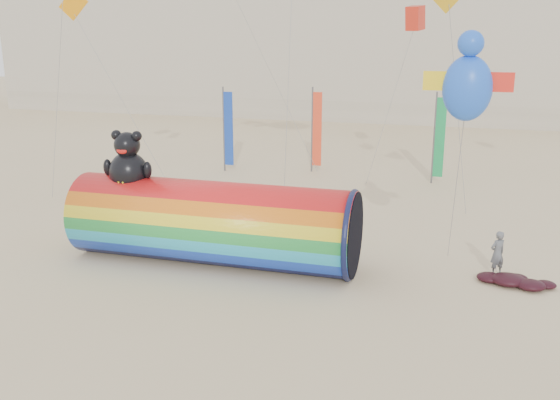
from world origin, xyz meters
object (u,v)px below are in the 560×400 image
(kite_handler, at_px, (497,253))
(fabric_bundle, at_px, (514,281))
(hotel_building, at_px, (285,12))
(windsock_assembly, at_px, (212,221))

(kite_handler, distance_m, fabric_bundle, 1.21)
(hotel_building, bearing_deg, kite_handler, -65.01)
(windsock_assembly, relative_size, fabric_bundle, 4.10)
(windsock_assembly, relative_size, kite_handler, 6.52)
(hotel_building, relative_size, fabric_bundle, 23.06)
(windsock_assembly, distance_m, kite_handler, 10.39)
(windsock_assembly, bearing_deg, fabric_bundle, 4.28)
(hotel_building, height_order, windsock_assembly, hotel_building)
(kite_handler, bearing_deg, windsock_assembly, -29.39)
(windsock_assembly, height_order, fabric_bundle, windsock_assembly)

